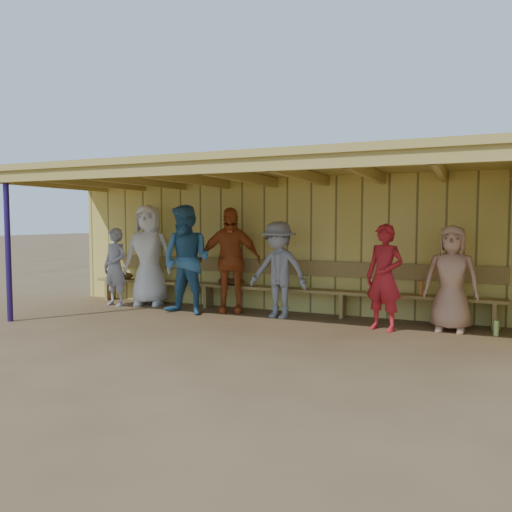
{
  "coord_description": "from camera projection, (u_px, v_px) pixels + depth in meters",
  "views": [
    {
      "loc": [
        3.24,
        -7.18,
        1.63
      ],
      "look_at": [
        0.0,
        0.35,
        1.05
      ],
      "focal_mm": 35.0,
      "sensor_mm": 36.0,
      "label": 1
    }
  ],
  "objects": [
    {
      "name": "ground",
      "position": [
        247.0,
        323.0,
        7.97
      ],
      "size": [
        90.0,
        90.0,
        0.0
      ],
      "primitive_type": "plane",
      "color": "brown",
      "rests_on": "ground"
    },
    {
      "name": "player_a",
      "position": [
        115.0,
        267.0,
        9.55
      ],
      "size": [
        0.59,
        0.44,
        1.49
      ],
      "primitive_type": "imported",
      "rotation": [
        0.0,
        0.0,
        -0.15
      ],
      "color": "#93929A",
      "rests_on": "ground"
    },
    {
      "name": "player_b",
      "position": [
        149.0,
        255.0,
        9.61
      ],
      "size": [
        1.09,
        0.86,
        1.94
      ],
      "primitive_type": "imported",
      "rotation": [
        0.0,
        0.0,
        0.29
      ],
      "color": "white",
      "rests_on": "ground"
    },
    {
      "name": "player_c",
      "position": [
        186.0,
        260.0,
        8.68
      ],
      "size": [
        0.96,
        0.77,
        1.91
      ],
      "primitive_type": "imported",
      "rotation": [
        0.0,
        0.0,
        -0.05
      ],
      "color": "teal",
      "rests_on": "ground"
    },
    {
      "name": "player_d",
      "position": [
        230.0,
        260.0,
        8.86
      ],
      "size": [
        1.18,
        0.81,
        1.87
      ],
      "primitive_type": "imported",
      "rotation": [
        0.0,
        0.0,
        0.36
      ],
      "color": "#BC4F1E",
      "rests_on": "ground"
    },
    {
      "name": "player_e",
      "position": [
        278.0,
        270.0,
        8.34
      ],
      "size": [
        1.11,
        0.72,
        1.62
      ],
      "primitive_type": "imported",
      "rotation": [
        0.0,
        0.0,
        -0.12
      ],
      "color": "gray",
      "rests_on": "ground"
    },
    {
      "name": "player_g",
      "position": [
        384.0,
        277.0,
        7.39
      ],
      "size": [
        0.67,
        0.56,
        1.59
      ],
      "primitive_type": "imported",
      "rotation": [
        0.0,
        0.0,
        -0.35
      ],
      "color": "#B31C23",
      "rests_on": "ground"
    },
    {
      "name": "player_h",
      "position": [
        451.0,
        278.0,
        7.32
      ],
      "size": [
        0.78,
        0.53,
        1.57
      ],
      "primitive_type": "imported",
      "rotation": [
        0.0,
        0.0,
        -0.03
      ],
      "color": "tan",
      "rests_on": "ground"
    },
    {
      "name": "dugout_structure",
      "position": [
        285.0,
        217.0,
        8.33
      ],
      "size": [
        8.8,
        3.2,
        2.5
      ],
      "color": "#DECA5F",
      "rests_on": "ground"
    },
    {
      "name": "bench",
      "position": [
        273.0,
        282.0,
        8.96
      ],
      "size": [
        7.6,
        0.34,
        0.93
      ],
      "color": "#9F8244",
      "rests_on": "ground"
    },
    {
      "name": "dugout_equipment",
      "position": [
        233.0,
        283.0,
        9.13
      ],
      "size": [
        7.0,
        0.62,
        0.8
      ],
      "color": "orange",
      "rests_on": "ground"
    }
  ]
}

